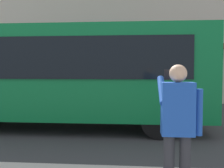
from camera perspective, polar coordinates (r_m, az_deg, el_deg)
ground_plane at (r=8.13m, az=1.00°, el=-9.62°), size 60.00×60.00×0.00m
red_bus at (r=8.26m, az=-11.76°, el=2.28°), size 9.05×2.54×3.08m
pedestrian_photographer at (r=3.43m, az=14.00°, el=-7.83°), size 0.53×0.52×1.70m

